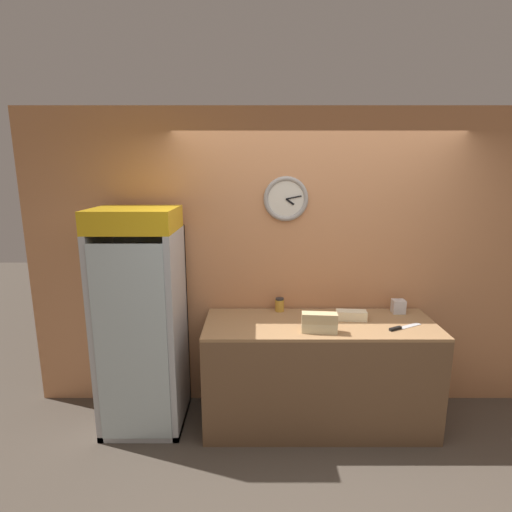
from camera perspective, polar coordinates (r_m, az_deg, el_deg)
ground_plane at (r=3.18m, az=11.50°, el=-31.34°), size 14.00×14.00×0.00m
wall_back at (r=3.66m, az=8.50°, el=-0.86°), size 5.20×0.10×2.70m
prep_counter at (r=3.62m, az=9.00°, el=-16.20°), size 1.93×0.68×0.93m
beverage_cooler at (r=3.54m, az=-15.77°, el=-7.39°), size 0.66×0.65×1.88m
sandwich_stack_bottom at (r=3.22m, az=9.14°, el=-10.03°), size 0.28×0.12×0.08m
sandwich_stack_middle at (r=3.19m, az=9.19°, el=-8.73°), size 0.28×0.12×0.08m
sandwich_flat_left at (r=3.52m, az=13.57°, el=-8.24°), size 0.26×0.12×0.08m
chefs_knife at (r=3.46m, az=20.09°, el=-9.60°), size 0.31×0.19×0.02m
condiment_jar at (r=3.62m, az=3.50°, el=-6.96°), size 0.08×0.08×0.12m
napkin_dispenser at (r=3.79m, az=19.79°, el=-6.80°), size 0.11×0.09×0.12m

